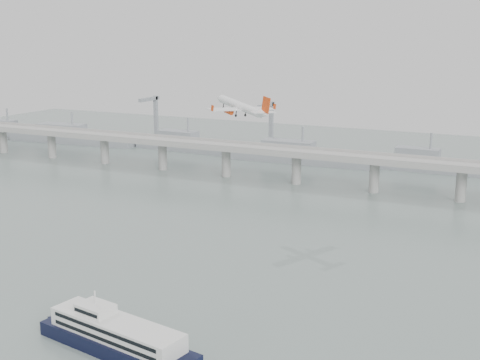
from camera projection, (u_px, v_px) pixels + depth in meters
The scene contains 5 objects.
ground at pixel (171, 314), 220.66m from camera, with size 900.00×900.00×0.00m, color slate.
bridge at pixel (341, 161), 392.67m from camera, with size 800.00×22.00×23.90m.
distant_fleet at pixel (180, 144), 517.49m from camera, with size 453.00×60.90×40.00m.
ferry at pixel (117, 337), 194.34m from camera, with size 92.19×27.39×17.47m.
airliner at pixel (242, 107), 304.19m from camera, with size 38.45×36.24×11.36m.
Camera 1 is at (110.11, -173.85, 95.18)m, focal length 48.00 mm.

